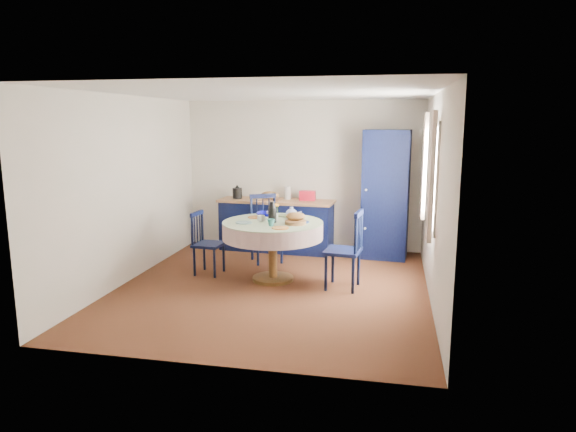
# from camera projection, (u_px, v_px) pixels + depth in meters

# --- Properties ---
(floor) EXTENTS (4.50, 4.50, 0.00)m
(floor) POSITION_uv_depth(u_px,v_px,m) (273.00, 287.00, 6.76)
(floor) COLOR black
(floor) RESTS_ON ground
(ceiling) EXTENTS (4.50, 4.50, 0.00)m
(ceiling) POSITION_uv_depth(u_px,v_px,m) (272.00, 93.00, 6.30)
(ceiling) COLOR white
(ceiling) RESTS_ON wall_back
(wall_back) EXTENTS (4.00, 0.02, 2.50)m
(wall_back) POSITION_uv_depth(u_px,v_px,m) (303.00, 175.00, 8.70)
(wall_back) COLOR beige
(wall_back) RESTS_ON floor
(wall_left) EXTENTS (0.02, 4.50, 2.50)m
(wall_left) POSITION_uv_depth(u_px,v_px,m) (128.00, 189.00, 6.92)
(wall_left) COLOR beige
(wall_left) RESTS_ON floor
(wall_right) EXTENTS (0.02, 4.50, 2.50)m
(wall_right) POSITION_uv_depth(u_px,v_px,m) (435.00, 198.00, 6.14)
(wall_right) COLOR beige
(wall_right) RESTS_ON floor
(window) EXTENTS (0.10, 1.74, 1.45)m
(window) POSITION_uv_depth(u_px,v_px,m) (430.00, 173.00, 6.39)
(window) COLOR white
(window) RESTS_ON wall_right
(kitchen_counter) EXTENTS (1.96, 0.73, 1.10)m
(kitchen_counter) POSITION_uv_depth(u_px,v_px,m) (276.00, 224.00, 8.64)
(kitchen_counter) COLOR black
(kitchen_counter) RESTS_ON floor
(pantry_cabinet) EXTENTS (0.75, 0.56, 2.03)m
(pantry_cabinet) POSITION_uv_depth(u_px,v_px,m) (386.00, 195.00, 8.08)
(pantry_cabinet) COLOR black
(pantry_cabinet) RESTS_ON floor
(dining_table) EXTENTS (1.36, 1.36, 1.10)m
(dining_table) POSITION_uv_depth(u_px,v_px,m) (273.00, 231.00, 6.93)
(dining_table) COLOR #563718
(dining_table) RESTS_ON floor
(chair_left) EXTENTS (0.41, 0.43, 0.90)m
(chair_left) POSITION_uv_depth(u_px,v_px,m) (206.00, 243.00, 7.30)
(chair_left) COLOR black
(chair_left) RESTS_ON floor
(chair_far) EXTENTS (0.62, 0.61, 1.04)m
(chair_far) POSITION_uv_depth(u_px,v_px,m) (266.00, 228.00, 7.96)
(chair_far) COLOR black
(chair_far) RESTS_ON floor
(chair_right) EXTENTS (0.49, 0.51, 1.04)m
(chair_right) POSITION_uv_depth(u_px,v_px,m) (346.00, 249.00, 6.64)
(chair_right) COLOR black
(chair_right) RESTS_ON floor
(mug_a) EXTENTS (0.11, 0.11, 0.09)m
(mug_a) POSITION_uv_depth(u_px,v_px,m) (261.00, 219.00, 6.90)
(mug_a) COLOR silver
(mug_a) RESTS_ON dining_table
(mug_b) EXTENTS (0.10, 0.10, 0.09)m
(mug_b) POSITION_uv_depth(u_px,v_px,m) (271.00, 223.00, 6.61)
(mug_b) COLOR #296B68
(mug_b) RESTS_ON dining_table
(mug_c) EXTENTS (0.11, 0.11, 0.09)m
(mug_c) POSITION_uv_depth(u_px,v_px,m) (300.00, 216.00, 7.04)
(mug_c) COLOR black
(mug_c) RESTS_ON dining_table
(mug_d) EXTENTS (0.09, 0.09, 0.08)m
(mug_d) POSITION_uv_depth(u_px,v_px,m) (270.00, 214.00, 7.23)
(mug_d) COLOR silver
(mug_d) RESTS_ON dining_table
(cobalt_bowl) EXTENTS (0.27, 0.27, 0.07)m
(cobalt_bowl) POSITION_uv_depth(u_px,v_px,m) (266.00, 215.00, 7.25)
(cobalt_bowl) COLOR #030372
(cobalt_bowl) RESTS_ON dining_table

